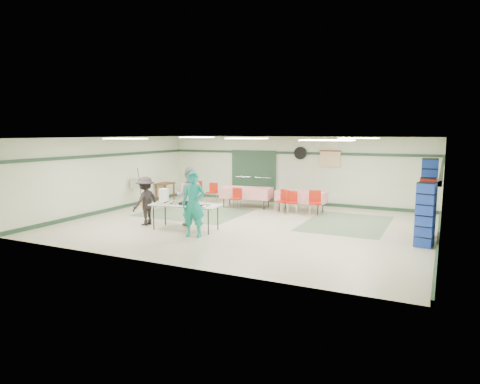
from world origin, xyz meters
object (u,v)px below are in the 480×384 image
at_px(crate_stack_blue_a, 428,198).
at_px(serving_table, 186,206).
at_px(chair_a, 292,200).
at_px(chair_loose_a, 213,190).
at_px(chair_b, 283,199).
at_px(chair_loose_b, 197,189).
at_px(dining_table_b, 246,193).
at_px(dining_table_a, 301,196).
at_px(crate_stack_blue_b, 425,215).
at_px(broom, 140,186).
at_px(volunteer_teal, 194,204).
at_px(volunteer_dark, 146,201).
at_px(crate_stack_red, 426,210).
at_px(chair_c, 315,200).
at_px(volunteer_grey, 190,196).
at_px(office_printer, 138,183).
at_px(chair_d, 236,196).
at_px(printer_table, 165,186).

bearing_deg(crate_stack_blue_a, serving_table, -161.14).
distance_m(chair_a, chair_loose_a, 3.95).
bearing_deg(chair_b, chair_loose_b, -170.74).
bearing_deg(dining_table_b, dining_table_a, -6.71).
bearing_deg(crate_stack_blue_b, crate_stack_blue_a, 90.00).
relative_size(crate_stack_blue_a, broom, 1.45).
relative_size(volunteer_teal, broom, 1.22).
distance_m(volunteer_dark, crate_stack_red, 8.09).
bearing_deg(volunteer_teal, dining_table_b, 86.35).
relative_size(chair_b, crate_stack_blue_b, 0.52).
relative_size(chair_loose_b, crate_stack_blue_b, 0.54).
bearing_deg(chair_b, chair_c, 21.30).
relative_size(volunteer_teal, volunteer_grey, 1.00).
height_order(chair_a, chair_b, chair_b).
xyz_separation_m(volunteer_dark, chair_c, (4.34, 3.69, -0.22)).
bearing_deg(volunteer_dark, chair_c, 137.11).
relative_size(volunteer_grey, office_printer, 3.93).
distance_m(volunteer_grey, dining_table_a, 4.42).
bearing_deg(chair_b, crate_stack_blue_b, -8.65).
height_order(chair_c, chair_loose_b, chair_c).
relative_size(volunteer_dark, crate_stack_blue_b, 0.93).
bearing_deg(chair_c, chair_d, 162.52).
bearing_deg(office_printer, crate_stack_red, -8.14).
distance_m(volunteer_teal, chair_c, 4.89).
xyz_separation_m(crate_stack_red, printer_table, (-10.30, 2.80, -0.22)).
bearing_deg(chair_loose_b, chair_b, -4.29).
height_order(chair_b, crate_stack_blue_b, crate_stack_blue_b).
distance_m(chair_d, office_printer, 3.87).
relative_size(dining_table_b, printer_table, 2.42).
distance_m(volunteer_dark, chair_a, 5.10).
relative_size(volunteer_teal, chair_loose_b, 2.08).
bearing_deg(dining_table_b, volunteer_teal, -88.68).
bearing_deg(office_printer, dining_table_a, 13.56).
height_order(serving_table, volunteer_teal, volunteer_teal).
bearing_deg(volunteer_dark, dining_table_a, 146.01).
height_order(chair_a, chair_c, chair_c).
bearing_deg(printer_table, crate_stack_blue_a, -11.80).
bearing_deg(chair_d, chair_loose_a, 141.89).
bearing_deg(dining_table_a, crate_stack_red, -30.64).
bearing_deg(broom, crate_stack_red, -13.45).
relative_size(chair_d, chair_loose_b, 0.91).
xyz_separation_m(serving_table, chair_d, (-0.17, 3.73, -0.23)).
bearing_deg(crate_stack_red, office_printer, 174.04).
height_order(crate_stack_blue_a, broom, crate_stack_blue_a).
height_order(volunteer_grey, printer_table, volunteer_grey).
bearing_deg(serving_table, dining_table_b, 85.25).
distance_m(dining_table_b, crate_stack_blue_a, 6.83).
relative_size(volunteer_dark, chair_loose_a, 1.90).
bearing_deg(serving_table, chair_loose_a, 105.36).
distance_m(volunteer_teal, chair_d, 4.45).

